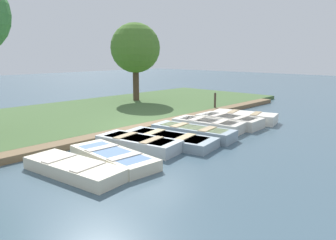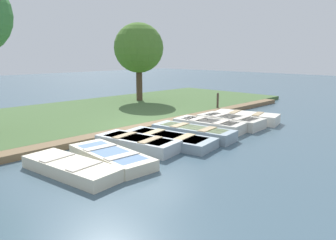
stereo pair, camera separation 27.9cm
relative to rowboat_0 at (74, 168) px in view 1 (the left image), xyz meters
name	(u,v)px [view 1 (the left image)]	position (x,y,z in m)	size (l,w,h in m)	color
ground_plane	(161,131)	(-1.66, 4.88, -0.17)	(80.00, 80.00, 0.00)	#425B6B
shore_bank	(89,113)	(-6.66, 4.88, -0.07)	(8.00, 24.00, 0.21)	#476638
dock_walkway	(141,125)	(-2.82, 4.88, -0.07)	(1.60, 20.38, 0.21)	brown
rowboat_0	(74,168)	(0.00, 0.00, 0.00)	(3.01, 1.36, 0.35)	beige
rowboat_1	(113,157)	(-0.03, 1.26, -0.01)	(3.00, 1.24, 0.33)	beige
rowboat_2	(138,143)	(-0.48, 2.63, 0.03)	(2.91, 1.54, 0.40)	#B2BCC1
rowboat_3	(168,139)	(-0.22, 3.73, -0.01)	(3.45, 1.82, 0.33)	#8C9EA8
rowboat_4	(193,132)	(-0.17, 5.01, 0.03)	(3.20, 1.42, 0.41)	#8C9EA8
rowboat_5	(208,125)	(-0.45, 6.32, 0.04)	(2.91, 1.44, 0.43)	beige
rowboat_6	(229,121)	(-0.27, 7.58, 0.05)	(2.74, 1.37, 0.44)	beige
rowboat_7	(244,117)	(-0.23, 8.75, 0.05)	(2.94, 1.72, 0.44)	silver
mooring_post_far	(215,102)	(-2.75, 10.07, 0.34)	(0.11, 0.11, 1.00)	#47382D
park_tree_left	(135,48)	(-7.83, 9.03, 3.14)	(2.93, 2.93, 4.81)	#4C3828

